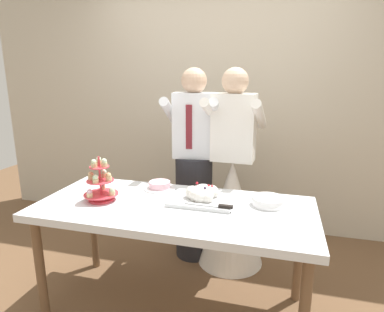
{
  "coord_description": "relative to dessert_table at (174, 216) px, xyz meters",
  "views": [
    {
      "loc": [
        0.64,
        -1.9,
        1.6
      ],
      "look_at": [
        0.08,
        0.15,
        1.07
      ],
      "focal_mm": 30.72,
      "sensor_mm": 36.0,
      "label": 1
    }
  ],
  "objects": [
    {
      "name": "dessert_table",
      "position": [
        0.0,
        0.0,
        0.0
      ],
      "size": [
        1.8,
        0.8,
        0.78
      ],
      "color": "silver",
      "rests_on": "ground_plane"
    },
    {
      "name": "person_groom",
      "position": [
        -0.06,
        0.74,
        0.05
      ],
      "size": [
        0.52,
        0.54,
        1.66
      ],
      "color": "#232328",
      "rests_on": "ground_plane"
    },
    {
      "name": "round_cake",
      "position": [
        -0.2,
        0.27,
        0.1
      ],
      "size": [
        0.24,
        0.24,
        0.06
      ],
      "color": "white",
      "rests_on": "dessert_table"
    },
    {
      "name": "main_cake_tray",
      "position": [
        0.16,
        0.11,
        0.12
      ],
      "size": [
        0.44,
        0.31,
        0.13
      ],
      "color": "silver",
      "rests_on": "dessert_table"
    },
    {
      "name": "person_bride",
      "position": [
        0.28,
        0.71,
        -0.12
      ],
      "size": [
        0.56,
        0.56,
        1.66
      ],
      "color": "white",
      "rests_on": "ground_plane"
    },
    {
      "name": "ground_plane",
      "position": [
        0.0,
        0.0,
        -0.7
      ],
      "size": [
        8.0,
        8.0,
        0.0
      ],
      "primitive_type": "plane",
      "color": "brown"
    },
    {
      "name": "rear_wall",
      "position": [
        0.0,
        1.49,
        0.75
      ],
      "size": [
        5.2,
        0.1,
        2.9
      ],
      "primitive_type": "cube",
      "color": "beige",
      "rests_on": "ground_plane"
    },
    {
      "name": "plate_stack",
      "position": [
        0.59,
        0.16,
        0.1
      ],
      "size": [
        0.21,
        0.22,
        0.05
      ],
      "color": "white",
      "rests_on": "dessert_table"
    },
    {
      "name": "cupcake_stand",
      "position": [
        -0.5,
        -0.05,
        0.19
      ],
      "size": [
        0.23,
        0.23,
        0.31
      ],
      "color": "#D83F4C",
      "rests_on": "dessert_table"
    }
  ]
}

